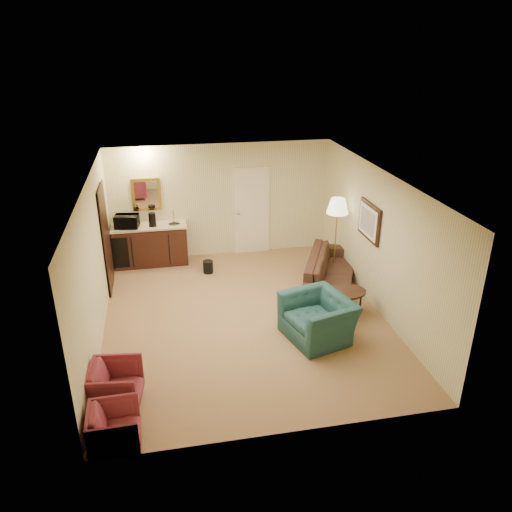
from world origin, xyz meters
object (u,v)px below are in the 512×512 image
(teal_armchair, at_px, (318,312))
(microwave, at_px, (127,220))
(wetbar_cabinet, at_px, (151,245))
(coffee_table, at_px, (343,303))
(sofa, at_px, (331,266))
(waste_bin, at_px, (208,267))
(coffee_maker, at_px, (152,220))
(rose_chair_far, at_px, (115,426))
(floor_lamp, at_px, (336,237))
(rose_chair_near, at_px, (116,383))

(teal_armchair, height_order, microwave, microwave)
(wetbar_cabinet, height_order, coffee_table, wetbar_cabinet)
(sofa, relative_size, waste_bin, 8.43)
(coffee_maker, bearing_deg, rose_chair_far, -94.73)
(teal_armchair, distance_m, waste_bin, 3.31)
(coffee_maker, bearing_deg, wetbar_cabinet, 146.83)
(teal_armchair, bearing_deg, floor_lamp, 138.75)
(teal_armchair, xyz_separation_m, waste_bin, (-1.56, 2.90, -0.36))
(waste_bin, bearing_deg, coffee_table, -45.13)
(microwave, height_order, coffee_maker, microwave)
(coffee_table, distance_m, microwave, 4.97)
(teal_armchair, relative_size, rose_chair_far, 1.79)
(rose_chair_near, bearing_deg, teal_armchair, -64.21)
(sofa, xyz_separation_m, rose_chair_far, (-4.07, -3.68, -0.14))
(wetbar_cabinet, xyz_separation_m, coffee_table, (3.45, -2.98, -0.22))
(sofa, relative_size, coffee_maker, 7.74)
(coffee_table, bearing_deg, rose_chair_near, -156.26)
(floor_lamp, distance_m, waste_bin, 2.81)
(coffee_table, bearing_deg, microwave, 143.01)
(sofa, distance_m, rose_chair_near, 5.01)
(sofa, bearing_deg, rose_chair_far, 156.65)
(sofa, bearing_deg, waste_bin, 89.54)
(wetbar_cabinet, relative_size, coffee_maker, 5.50)
(rose_chair_far, bearing_deg, waste_bin, -20.35)
(wetbar_cabinet, relative_size, waste_bin, 5.99)
(rose_chair_far, xyz_separation_m, coffee_table, (3.92, 2.54, -0.08))
(coffee_table, distance_m, coffee_maker, 4.54)
(rose_chair_far, xyz_separation_m, coffee_maker, (0.55, 5.46, 0.75))
(floor_lamp, bearing_deg, waste_bin, 167.25)
(rose_chair_near, bearing_deg, rose_chair_far, -170.69)
(wetbar_cabinet, xyz_separation_m, coffee_maker, (0.08, -0.06, 0.61))
(rose_chair_near, bearing_deg, coffee_maker, -0.02)
(sofa, height_order, microwave, microwave)
(wetbar_cabinet, relative_size, rose_chair_near, 2.35)
(wetbar_cabinet, bearing_deg, coffee_maker, -34.24)
(sofa, bearing_deg, coffee_table, -162.95)
(wetbar_cabinet, height_order, microwave, microwave)
(rose_chair_near, relative_size, rose_chair_far, 1.11)
(teal_armchair, xyz_separation_m, floor_lamp, (1.09, 2.30, 0.36))
(sofa, height_order, waste_bin, sofa)
(coffee_maker, bearing_deg, coffee_table, -39.93)
(rose_chair_near, height_order, microwave, microwave)
(wetbar_cabinet, distance_m, teal_armchair, 4.55)
(sofa, distance_m, rose_chair_far, 5.49)
(sofa, height_order, rose_chair_far, sofa)
(wetbar_cabinet, height_order, waste_bin, wetbar_cabinet)
(microwave, distance_m, coffee_maker, 0.55)
(coffee_maker, bearing_deg, waste_bin, -29.69)
(sofa, xyz_separation_m, waste_bin, (-2.40, 1.12, -0.31))
(teal_armchair, bearing_deg, rose_chair_near, -87.16)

